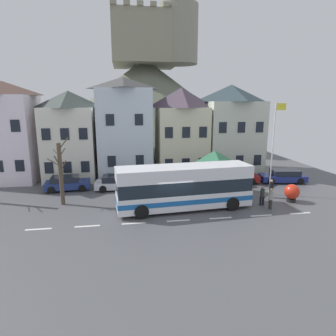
{
  "coord_description": "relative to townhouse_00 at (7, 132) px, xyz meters",
  "views": [
    {
      "loc": [
        -3.48,
        -19.41,
        7.73
      ],
      "look_at": [
        0.1,
        3.81,
        2.52
      ],
      "focal_mm": 30.85,
      "sensor_mm": 36.0,
      "label": 1
    }
  ],
  "objects": [
    {
      "name": "ground_plane",
      "position": [
        15.12,
        -11.94,
        -5.01
      ],
      "size": [
        40.0,
        60.0,
        0.07
      ],
      "color": "#4F5054"
    },
    {
      "name": "parked_car_01",
      "position": [
        22.64,
        -4.63,
        -4.34
      ],
      "size": [
        4.74,
        2.39,
        1.3
      ],
      "rotation": [
        0.0,
        0.0,
        3.01
      ],
      "color": "maroon",
      "rests_on": "ground_plane"
    },
    {
      "name": "transit_bus",
      "position": [
        15.97,
        -11.13,
        -3.32
      ],
      "size": [
        10.22,
        3.36,
        3.29
      ],
      "rotation": [
        0.0,
        0.0,
        0.09
      ],
      "color": "white",
      "rests_on": "ground_plane"
    },
    {
      "name": "parked_car_02",
      "position": [
        27.43,
        -5.23,
        -4.34
      ],
      "size": [
        4.63,
        2.49,
        1.3
      ],
      "rotation": [
        0.0,
        0.0,
        3.0
      ],
      "color": "navy",
      "rests_on": "ground_plane"
    },
    {
      "name": "bare_tree_00",
      "position": [
        6.75,
        -8.76,
        -2.39
      ],
      "size": [
        1.58,
        1.32,
        5.29
      ],
      "color": "brown",
      "rests_on": "ground_plane"
    },
    {
      "name": "pedestrian_01",
      "position": [
        23.76,
        -9.66,
        -4.12
      ],
      "size": [
        0.36,
        0.38,
        1.57
      ],
      "color": "black",
      "rests_on": "ground_plane"
    },
    {
      "name": "townhouse_02",
      "position": [
        11.78,
        0.21,
        0.27
      ],
      "size": [
        5.52,
        6.38,
        10.5
      ],
      "color": "silver",
      "rests_on": "ground_plane"
    },
    {
      "name": "flagpole",
      "position": [
        24.14,
        -8.82,
        -0.46
      ],
      "size": [
        0.95,
        0.1,
        7.87
      ],
      "color": "silver",
      "rests_on": "ground_plane"
    },
    {
      "name": "parked_car_00",
      "position": [
        6.36,
        -4.7,
        -4.33
      ],
      "size": [
        4.07,
        2.18,
        1.3
      ],
      "rotation": [
        0.0,
        0.0,
        0.07
      ],
      "color": "navy",
      "rests_on": "ground_plane"
    },
    {
      "name": "bus_shelter",
      "position": [
        19.42,
        -7.52,
        -1.9
      ],
      "size": [
        3.6,
        3.6,
        3.8
      ],
      "color": "#473D33",
      "rests_on": "ground_plane"
    },
    {
      "name": "hilltop_castle",
      "position": [
        15.7,
        20.57,
        3.15
      ],
      "size": [
        42.21,
        42.21,
        23.11
      ],
      "color": "#5C6151",
      "rests_on": "ground_plane"
    },
    {
      "name": "pedestrian_03",
      "position": [
        22.15,
        -11.3,
        -4.15
      ],
      "size": [
        0.36,
        0.32,
        1.53
      ],
      "color": "black",
      "rests_on": "ground_plane"
    },
    {
      "name": "townhouse_03",
      "position": [
        17.86,
        -0.4,
        -0.25
      ],
      "size": [
        5.26,
        5.16,
        9.46
      ],
      "color": "beige",
      "rests_on": "ground_plane"
    },
    {
      "name": "townhouse_01",
      "position": [
        6.16,
        0.09,
        -0.44
      ],
      "size": [
        5.06,
        6.13,
        9.07
      ],
      "color": "silver",
      "rests_on": "ground_plane"
    },
    {
      "name": "townhouse_04",
      "position": [
        23.67,
        0.36,
        -0.06
      ],
      "size": [
        5.99,
        6.66,
        9.84
      ],
      "color": "beige",
      "rests_on": "ground_plane"
    },
    {
      "name": "harbour_buoy",
      "position": [
        24.87,
        -10.91,
        -4.18
      ],
      "size": [
        1.2,
        1.2,
        1.45
      ],
      "color": "black",
      "rests_on": "ground_plane"
    },
    {
      "name": "pedestrian_00",
      "position": [
        22.38,
        -12.17,
        -4.02
      ],
      "size": [
        0.34,
        0.34,
        1.62
      ],
      "color": "#38332D",
      "rests_on": "ground_plane"
    },
    {
      "name": "pedestrian_02",
      "position": [
        21.21,
        -9.31,
        -4.08
      ],
      "size": [
        0.34,
        0.29,
        1.67
      ],
      "color": "#2D2D38",
      "rests_on": "ground_plane"
    },
    {
      "name": "townhouse_00",
      "position": [
        0.0,
        0.0,
        0.0
      ],
      "size": [
        5.6,
        5.95,
        9.96
      ],
      "color": "white",
      "rests_on": "ground_plane"
    },
    {
      "name": "parked_car_03",
      "position": [
        11.11,
        -5.22,
        -4.33
      ],
      "size": [
        4.58,
        2.15,
        1.31
      ],
      "rotation": [
        0.0,
        0.0,
        -0.04
      ],
      "color": "silver",
      "rests_on": "ground_plane"
    },
    {
      "name": "public_bench",
      "position": [
        17.09,
        -5.15,
        -4.5
      ],
      "size": [
        1.7,
        0.48,
        0.87
      ],
      "color": "#473828",
      "rests_on": "ground_plane"
    }
  ]
}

